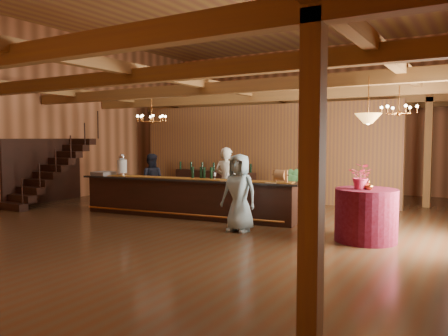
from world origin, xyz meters
The scene contains 27 objects.
floor centered at (0.00, 0.00, 0.00)m, with size 14.00×14.00×0.00m, color #49321E.
wall_back centered at (0.00, 7.00, 2.75)m, with size 12.00×0.10×5.50m, color #B76D43.
wall_left centered at (-6.00, 0.00, 2.75)m, with size 0.10×14.00×5.50m, color #B76D43.
beam_grid centered at (0.00, 0.51, 3.24)m, with size 11.90×13.90×0.39m.
support_posts centered at (0.00, -0.50, 1.60)m, with size 9.20×10.20×3.20m.
partition_wall centered at (-0.50, 3.50, 1.55)m, with size 9.00×0.18×3.10m, color brown.
staircase centered at (-5.45, -0.74, 1.00)m, with size 1.00×2.80×2.00m.
backroom_boxes centered at (-0.29, 5.50, 0.53)m, with size 4.10×0.60×1.10m.
tasting_bar centered at (-0.62, -0.39, 0.50)m, with size 6.00×1.52×1.00m.
beverage_dispenser centered at (-2.61, -0.61, 1.28)m, with size 0.26×0.26×0.60m.
glass_rack_tray centered at (-3.15, -0.77, 1.04)m, with size 0.50×0.50×0.10m, color gray.
raffle_drum centered at (1.86, -0.11, 1.17)m, with size 0.34×0.24×0.30m.
bar_bottle_0 centered at (-0.50, -0.26, 1.14)m, with size 0.07×0.07×0.30m, color black.
bar_bottle_1 centered at (-0.27, -0.23, 1.14)m, with size 0.07×0.07×0.30m, color black.
bar_bottle_2 centered at (-0.18, -0.22, 1.14)m, with size 0.07×0.07×0.30m, color black.
bar_bottle_3 centered at (0.01, -0.19, 1.14)m, with size 0.07×0.07×0.30m, color black.
backbar_shelf centered at (-1.99, 3.14, 0.45)m, with size 3.21×0.50×0.90m, color black.
round_table centered at (3.94, -0.72, 0.52)m, with size 1.20×1.20×1.03m, color maroon.
chandelier_left centered at (-2.03, -0.02, 2.57)m, with size 0.80×0.80×0.79m.
chandelier_right centered at (4.19, 1.18, 2.67)m, with size 0.80×0.80×0.68m.
pendant_lamp centered at (3.94, -0.72, 2.40)m, with size 0.52×0.52×0.90m.
bartender centered at (0.09, 0.44, 0.89)m, with size 0.65×0.43×1.78m, color white.
staff_second centered at (-2.48, 0.44, 0.78)m, with size 0.76×0.59×1.56m, color #1C1F2D.
guest centered at (1.36, -1.19, 0.84)m, with size 0.82×0.54×1.68m, color #9DC8D8.
floor_plant centered at (1.18, 2.33, 0.58)m, with size 0.64×0.51×1.16m, color #31672F.
table_flowers centered at (3.87, -0.83, 1.28)m, with size 0.45×0.39×0.50m, color #D62E55.
table_vase centered at (4.01, -0.84, 1.17)m, with size 0.13×0.13×0.27m, color #C77732.
Camera 1 is at (5.87, -9.41, 2.03)m, focal length 35.00 mm.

